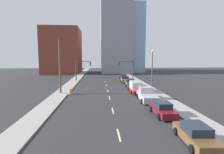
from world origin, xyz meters
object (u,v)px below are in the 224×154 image
traffic_signal_right (129,67)px  sedan_maroon (163,109)px  sedan_brown (196,135)px  street_lamp (152,67)px  box_truck_red (135,87)px  traffic_signal_left (81,67)px  pickup_truck_silver (147,95)px  sedan_teal (130,83)px  sedan_orange (125,79)px  traffic_barrel (70,92)px  utility_pole_left_mid (60,66)px  sedan_blue (123,77)px

traffic_signal_right → sedan_maroon: bearing=-92.1°
sedan_brown → sedan_maroon: size_ratio=1.06×
street_lamp → box_truck_red: street_lamp is taller
traffic_signal_left → pickup_truck_silver: traffic_signal_left is taller
sedan_teal → sedan_orange: sedan_orange is taller
traffic_signal_left → traffic_barrel: (0.03, -17.80, -3.23)m
sedan_brown → pickup_truck_silver: (-0.15, 13.06, 0.13)m
traffic_signal_right → street_lamp: street_lamp is taller
traffic_signal_left → box_truck_red: bearing=-54.4°
utility_pole_left_mid → box_truck_red: utility_pole_left_mid is taller
sedan_blue → sedan_brown: bearing=-89.7°
traffic_signal_left → sedan_maroon: 32.00m
traffic_barrel → sedan_brown: sedan_brown is taller
street_lamp → sedan_maroon: (-3.29, -14.92, -3.87)m
traffic_barrel → box_truck_red: box_truck_red is taller
traffic_signal_left → box_truck_red: traffic_signal_left is taller
utility_pole_left_mid → sedan_maroon: 19.30m
sedan_teal → sedan_blue: (0.13, 12.25, -0.04)m
sedan_teal → traffic_signal_right: bearing=82.5°
traffic_barrel → sedan_maroon: bearing=-44.1°
sedan_maroon → sedan_teal: sedan_teal is taller
sedan_orange → sedan_blue: (0.43, 6.21, -0.05)m
street_lamp → sedan_maroon: bearing=-102.4°
street_lamp → sedan_teal: size_ratio=1.74×
traffic_signal_left → sedan_blue: (12.13, 2.84, -3.06)m
pickup_truck_silver → sedan_teal: (-0.17, 13.33, -0.10)m
pickup_truck_silver → sedan_teal: pickup_truck_silver is taller
sedan_maroon → box_truck_red: 13.05m
traffic_signal_right → sedan_orange: (-1.47, -3.37, -3.01)m
traffic_signal_right → sedan_orange: 4.75m
traffic_signal_right → sedan_blue: bearing=110.0°
sedan_blue → utility_pole_left_mid: bearing=-125.4°
pickup_truck_silver → sedan_blue: bearing=92.2°
sedan_orange → box_truck_red: bearing=-87.9°
sedan_brown → sedan_teal: (-0.32, 26.38, 0.03)m
traffic_barrel → sedan_teal: sedan_teal is taller
traffic_signal_left → utility_pole_left_mid: (-1.79, -16.75, 1.18)m
street_lamp → box_truck_red: bearing=-152.7°
street_lamp → box_truck_red: size_ratio=1.24×
traffic_barrel → sedan_orange: sedan_orange is taller
traffic_signal_left → sedan_orange: bearing=-16.1°
traffic_signal_right → sedan_teal: (-1.17, -9.41, -3.02)m
sedan_brown → traffic_signal_right: bearing=91.6°
traffic_signal_right → pickup_truck_silver: 22.95m
traffic_signal_right → sedan_maroon: traffic_signal_right is taller
box_truck_red → sedan_teal: 7.03m
street_lamp → pickup_truck_silver: size_ratio=1.39×
traffic_signal_left → sedan_blue: size_ratio=1.25×
traffic_barrel → sedan_maroon: (12.06, -11.68, 0.22)m
sedan_orange → street_lamp: bearing=-69.9°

